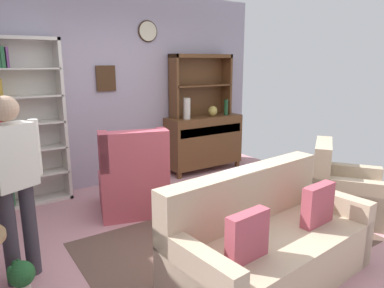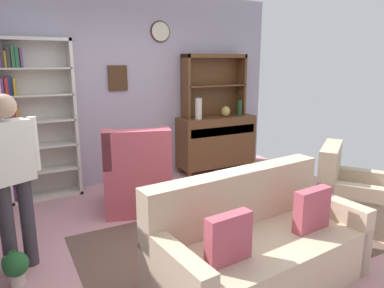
{
  "view_description": "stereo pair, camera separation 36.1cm",
  "coord_description": "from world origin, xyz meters",
  "views": [
    {
      "loc": [
        -1.96,
        -2.86,
        1.82
      ],
      "look_at": [
        0.1,
        0.2,
        0.95
      ],
      "focal_mm": 33.25,
      "sensor_mm": 36.0,
      "label": 1
    },
    {
      "loc": [
        -1.65,
        -3.05,
        1.82
      ],
      "look_at": [
        0.1,
        0.2,
        0.95
      ],
      "focal_mm": 33.25,
      "sensor_mm": 36.0,
      "label": 2
    }
  ],
  "objects": [
    {
      "name": "wingback_chair",
      "position": [
        -0.27,
        0.93,
        0.38
      ],
      "size": [
        0.98,
        0.99,
        1.05
      ],
      "color": "#B74C5B",
      "rests_on": "ground_plane"
    },
    {
      "name": "bottle_wine",
      "position": [
        1.84,
        1.77,
        1.05
      ],
      "size": [
        0.07,
        0.07,
        0.26
      ],
      "primitive_type": "cylinder",
      "color": "#194223",
      "rests_on": "sideboard"
    },
    {
      "name": "sideboard",
      "position": [
        1.45,
        1.86,
        0.51
      ],
      "size": [
        1.3,
        0.45,
        0.92
      ],
      "color": "brown",
      "rests_on": "ground_plane"
    },
    {
      "name": "book_stack",
      "position": [
        0.34,
        -0.06,
        0.44
      ],
      "size": [
        0.16,
        0.13,
        0.04
      ],
      "color": "#3F3833",
      "rests_on": "coffee_table"
    },
    {
      "name": "armchair_floral",
      "position": [
        1.76,
        -0.55,
        0.29
      ],
      "size": [
        1.06,
        1.07,
        0.88
      ],
      "color": "#C6AD8E",
      "rests_on": "ground_plane"
    },
    {
      "name": "person_reading",
      "position": [
        -1.64,
        0.19,
        0.91
      ],
      "size": [
        0.51,
        0.32,
        1.56
      ],
      "color": "#38333D",
      "rests_on": "ground_plane"
    },
    {
      "name": "vase_round",
      "position": [
        1.58,
        1.79,
        1.01
      ],
      "size": [
        0.15,
        0.15,
        0.17
      ],
      "primitive_type": "ellipsoid",
      "color": "tan",
      "rests_on": "sideboard"
    },
    {
      "name": "wall_back",
      "position": [
        0.0,
        2.13,
        1.41
      ],
      "size": [
        5.0,
        0.09,
        2.8
      ],
      "color": "#A399AD",
      "rests_on": "ground_plane"
    },
    {
      "name": "ground_plane",
      "position": [
        0.0,
        0.0,
        -0.01
      ],
      "size": [
        5.4,
        4.6,
        0.02
      ],
      "primitive_type": "cube",
      "color": "#C68C93"
    },
    {
      "name": "coffee_table",
      "position": [
        0.28,
        -0.03,
        0.35
      ],
      "size": [
        0.8,
        0.5,
        0.42
      ],
      "color": "brown",
      "rests_on": "ground_plane"
    },
    {
      "name": "vase_tall",
      "position": [
        1.06,
        1.78,
        1.08
      ],
      "size": [
        0.11,
        0.11,
        0.33
      ],
      "primitive_type": "cylinder",
      "color": "beige",
      "rests_on": "sideboard"
    },
    {
      "name": "potted_plant_small",
      "position": [
        -1.69,
        -0.05,
        0.17
      ],
      "size": [
        0.21,
        0.21,
        0.28
      ],
      "color": "beige",
      "rests_on": "ground_plane"
    },
    {
      "name": "sideboard_hutch",
      "position": [
        1.45,
        1.97,
        1.56
      ],
      "size": [
        1.1,
        0.26,
        1.0
      ],
      "color": "brown",
      "rests_on": "sideboard"
    },
    {
      "name": "bookshelf",
      "position": [
        -1.3,
        1.95,
        1.06
      ],
      "size": [
        0.9,
        0.3,
        2.1
      ],
      "color": "silver",
      "rests_on": "ground_plane"
    },
    {
      "name": "area_rug",
      "position": [
        0.2,
        -0.3,
        0.0
      ],
      "size": [
        2.83,
        1.79,
        0.01
      ],
      "primitive_type": "cube",
      "color": "brown",
      "rests_on": "ground_plane"
    },
    {
      "name": "couch_floral",
      "position": [
        0.09,
        -0.95,
        0.31
      ],
      "size": [
        1.87,
        1.01,
        0.9
      ],
      "color": "#C6AD8E",
      "rests_on": "ground_plane"
    }
  ]
}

